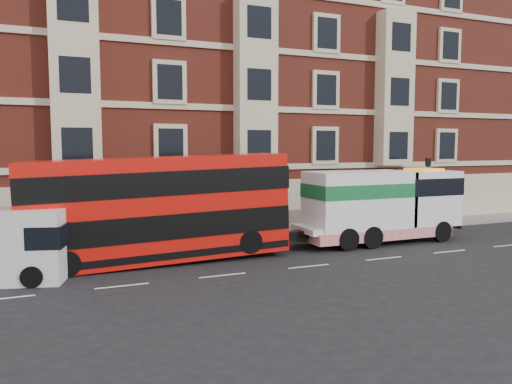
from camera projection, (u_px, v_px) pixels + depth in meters
ground at (309, 266)px, 21.87m from camera, size 120.00×120.00×0.00m
sidewalk at (246, 236)px, 28.75m from camera, size 90.00×3.00×0.15m
victorian_terrace at (213, 77)px, 34.91m from camera, size 45.00×12.00×20.40m
lamp_post_west at (144, 198)px, 25.01m from camera, size 0.35×0.15×4.35m
lamp_post_east at (427, 187)px, 31.93m from camera, size 0.35×0.15×4.35m
double_decker_bus at (159, 207)px, 22.46m from camera, size 11.78×2.70×4.77m
tow_truck at (379, 205)px, 27.15m from camera, size 9.43×2.79×3.93m
pedestrian at (112, 234)px, 24.50m from camera, size 0.65×0.49×1.59m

